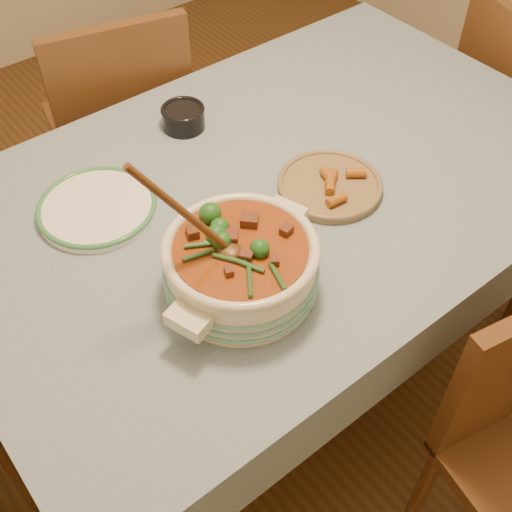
{
  "coord_description": "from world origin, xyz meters",
  "views": [
    {
      "loc": [
        -0.81,
        -0.93,
        1.81
      ],
      "look_at": [
        -0.27,
        -0.25,
        0.87
      ],
      "focal_mm": 45.0,
      "sensor_mm": 36.0,
      "label": 1
    }
  ],
  "objects_px": {
    "fried_plate": "(330,184)",
    "chair_far": "(122,124)",
    "dining_table": "(278,205)",
    "condiment_bowl": "(183,116)",
    "white_plate": "(97,207)",
    "chair_right": "(511,114)",
    "stew_casserole": "(241,262)"
  },
  "relations": [
    {
      "from": "stew_casserole",
      "to": "chair_far",
      "type": "xyz_separation_m",
      "value": [
        0.23,
        0.96,
        -0.31
      ]
    },
    {
      "from": "white_plate",
      "to": "chair_far",
      "type": "bearing_deg",
      "value": 57.75
    },
    {
      "from": "dining_table",
      "to": "white_plate",
      "type": "height_order",
      "value": "white_plate"
    },
    {
      "from": "dining_table",
      "to": "chair_right",
      "type": "bearing_deg",
      "value": -0.92
    },
    {
      "from": "dining_table",
      "to": "chair_far",
      "type": "relative_size",
      "value": 1.8
    },
    {
      "from": "stew_casserole",
      "to": "condiment_bowl",
      "type": "bearing_deg",
      "value": 67.72
    },
    {
      "from": "stew_casserole",
      "to": "white_plate",
      "type": "relative_size",
      "value": 1.13
    },
    {
      "from": "condiment_bowl",
      "to": "fried_plate",
      "type": "height_order",
      "value": "condiment_bowl"
    },
    {
      "from": "stew_casserole",
      "to": "condiment_bowl",
      "type": "height_order",
      "value": "stew_casserole"
    },
    {
      "from": "stew_casserole",
      "to": "fried_plate",
      "type": "bearing_deg",
      "value": 17.59
    },
    {
      "from": "condiment_bowl",
      "to": "chair_far",
      "type": "distance_m",
      "value": 0.49
    },
    {
      "from": "dining_table",
      "to": "fried_plate",
      "type": "distance_m",
      "value": 0.17
    },
    {
      "from": "fried_plate",
      "to": "chair_far",
      "type": "xyz_separation_m",
      "value": [
        -0.13,
        0.85,
        -0.24
      ]
    },
    {
      "from": "dining_table",
      "to": "chair_right",
      "type": "height_order",
      "value": "chair_right"
    },
    {
      "from": "fried_plate",
      "to": "chair_far",
      "type": "bearing_deg",
      "value": 98.87
    },
    {
      "from": "dining_table",
      "to": "fried_plate",
      "type": "xyz_separation_m",
      "value": [
        0.07,
        -0.11,
        0.11
      ]
    },
    {
      "from": "dining_table",
      "to": "fried_plate",
      "type": "bearing_deg",
      "value": -55.81
    },
    {
      "from": "white_plate",
      "to": "fried_plate",
      "type": "xyz_separation_m",
      "value": [
        0.49,
        -0.28,
        0.0
      ]
    },
    {
      "from": "condiment_bowl",
      "to": "chair_right",
      "type": "height_order",
      "value": "chair_right"
    },
    {
      "from": "chair_far",
      "to": "dining_table",
      "type": "bearing_deg",
      "value": 108.54
    },
    {
      "from": "chair_far",
      "to": "chair_right",
      "type": "relative_size",
      "value": 1.04
    },
    {
      "from": "stew_casserole",
      "to": "dining_table",
      "type": "bearing_deg",
      "value": 37.3
    },
    {
      "from": "condiment_bowl",
      "to": "fried_plate",
      "type": "xyz_separation_m",
      "value": [
        0.14,
        -0.43,
        -0.02
      ]
    },
    {
      "from": "dining_table",
      "to": "fried_plate",
      "type": "relative_size",
      "value": 5.1
    },
    {
      "from": "dining_table",
      "to": "condiment_bowl",
      "type": "relative_size",
      "value": 13.51
    },
    {
      "from": "white_plate",
      "to": "fried_plate",
      "type": "relative_size",
      "value": 1.1
    },
    {
      "from": "dining_table",
      "to": "stew_casserole",
      "type": "distance_m",
      "value": 0.4
    },
    {
      "from": "white_plate",
      "to": "chair_far",
      "type": "distance_m",
      "value": 0.71
    },
    {
      "from": "white_plate",
      "to": "condiment_bowl",
      "type": "height_order",
      "value": "condiment_bowl"
    },
    {
      "from": "white_plate",
      "to": "fried_plate",
      "type": "bearing_deg",
      "value": -30.25
    },
    {
      "from": "dining_table",
      "to": "chair_right",
      "type": "xyz_separation_m",
      "value": [
        1.04,
        -0.02,
        -0.16
      ]
    },
    {
      "from": "fried_plate",
      "to": "chair_right",
      "type": "xyz_separation_m",
      "value": [
        0.97,
        0.09,
        -0.27
      ]
    }
  ]
}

